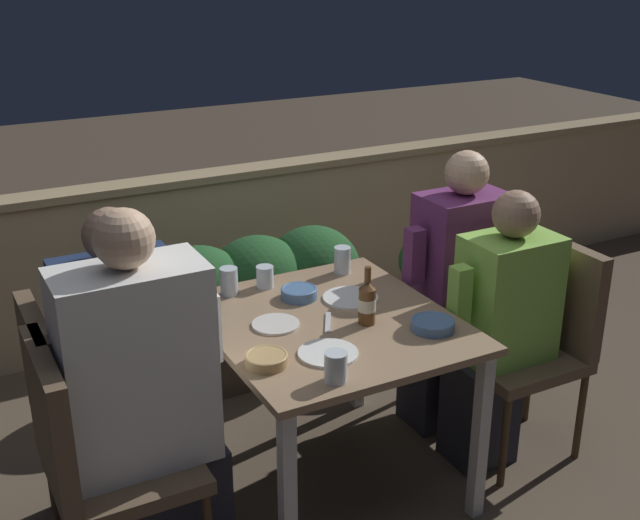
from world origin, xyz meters
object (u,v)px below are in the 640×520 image
(person_white_polo, at_px, (149,402))
(person_purple_stripe, at_px, (453,290))
(chair_right_near, at_px, (537,328))
(chair_right_far, at_px, (488,299))
(chair_left_near, at_px, (89,449))
(beer_bottle, at_px, (367,302))
(person_navy_jumper, at_px, (133,371))
(chair_left_far, at_px, (77,404))
(potted_plant, at_px, (428,281))
(person_green_blouse, at_px, (498,329))

(person_white_polo, height_order, person_purple_stripe, person_white_polo)
(chair_right_near, relative_size, chair_right_far, 1.00)
(chair_right_near, bearing_deg, chair_left_near, 179.77)
(beer_bottle, bearing_deg, chair_right_near, -4.44)
(person_navy_jumper, xyz_separation_m, chair_right_near, (1.65, -0.30, -0.08))
(chair_right_near, bearing_deg, person_white_polo, 179.74)
(chair_left_near, relative_size, chair_left_far, 1.00)
(beer_bottle, distance_m, potted_plant, 1.31)
(chair_right_near, height_order, chair_right_far, same)
(chair_right_near, distance_m, chair_right_far, 0.33)
(chair_left_near, bearing_deg, person_purple_stripe, 10.85)
(potted_plant, bearing_deg, chair_left_far, -162.69)
(chair_right_far, bearing_deg, person_white_polo, -169.16)
(chair_left_near, xyz_separation_m, person_green_blouse, (1.68, -0.01, 0.04))
(chair_left_near, height_order, person_green_blouse, person_green_blouse)
(chair_right_near, height_order, potted_plant, chair_right_near)
(chair_left_far, relative_size, chair_right_near, 1.00)
(person_white_polo, distance_m, chair_left_far, 0.37)
(chair_right_far, xyz_separation_m, beer_bottle, (-0.82, -0.27, 0.27))
(chair_left_near, relative_size, person_white_polo, 0.69)
(chair_left_near, distance_m, chair_left_far, 0.30)
(chair_right_near, height_order, person_green_blouse, person_green_blouse)
(chair_left_far, relative_size, potted_plant, 1.38)
(chair_left_far, bearing_deg, chair_right_near, -9.25)
(beer_bottle, bearing_deg, person_green_blouse, -6.00)
(chair_left_near, xyz_separation_m, person_purple_stripe, (1.69, 0.32, 0.09))
(person_white_polo, bearing_deg, beer_bottle, 3.66)
(person_white_polo, bearing_deg, person_purple_stripe, 12.33)
(potted_plant, bearing_deg, chair_right_near, -95.78)
(chair_right_near, bearing_deg, potted_plant, 84.22)
(person_purple_stripe, distance_m, beer_bottle, 0.69)
(person_white_polo, xyz_separation_m, potted_plant, (1.77, 0.90, -0.26))
(chair_left_far, distance_m, potted_plant, 2.05)
(chair_left_far, relative_size, person_green_blouse, 0.78)
(potted_plant, bearing_deg, person_white_polo, -152.97)
(chair_left_near, height_order, person_navy_jumper, person_navy_jumper)
(chair_left_near, height_order, person_white_polo, person_white_polo)
(chair_right_far, bearing_deg, beer_bottle, -161.92)
(person_navy_jumper, bearing_deg, person_white_polo, -95.48)
(chair_left_near, distance_m, potted_plant, 2.18)
(chair_right_far, height_order, beer_bottle, beer_bottle)
(person_navy_jumper, distance_m, person_green_blouse, 1.47)
(chair_left_near, height_order, potted_plant, chair_left_near)
(chair_right_near, xyz_separation_m, chair_right_far, (0.01, 0.33, 0.00))
(beer_bottle, bearing_deg, potted_plant, 43.20)
(chair_right_far, distance_m, person_purple_stripe, 0.23)
(person_green_blouse, bearing_deg, chair_right_near, -0.00)
(chair_left_near, relative_size, chair_right_far, 1.00)
(person_white_polo, height_order, chair_left_far, person_white_polo)
(chair_left_far, relative_size, beer_bottle, 4.05)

